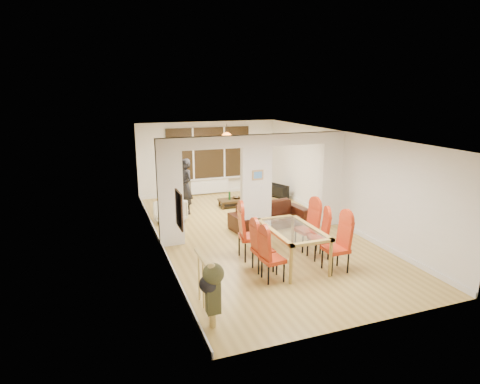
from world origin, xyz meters
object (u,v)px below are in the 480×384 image
dining_chair_lb (263,247)px  dining_chair_rc (306,227)px  dining_chair_rb (319,236)px  coffee_table (236,203)px  dining_chair_ra (336,245)px  sofa (269,215)px  dining_table (292,246)px  bottle (230,195)px  dining_chair_lc (250,233)px  television (277,192)px  armchair (171,212)px  dining_chair_la (273,256)px  bowl (236,198)px  person (185,187)px

dining_chair_lb → dining_chair_rc: 1.57m
dining_chair_rb → coffee_table: (-0.37, 4.51, -0.39)m
dining_chair_ra → coffee_table: 5.25m
sofa → coffee_table: bearing=87.5°
coffee_table → dining_table: bearing=-94.1°
bottle → dining_chair_lc: bearing=-102.0°
dining_table → dining_chair_rc: 0.95m
bottle → dining_chair_rc: bearing=-81.7°
television → bottle: size_ratio=3.29×
armchair → coffee_table: bearing=76.0°
dining_chair_la → bowl: (1.08, 5.20, -0.24)m
person → coffee_table: (1.67, 0.20, -0.72)m
coffee_table → bowl: 0.17m
dining_table → bottle: (0.12, 4.58, -0.02)m
dining_chair_la → armchair: dining_chair_la is taller
dining_chair_la → coffee_table: 5.26m
armchair → dining_table: bearing=-8.0°
television → dining_chair_lc: bearing=126.9°
dining_chair_ra → bowl: dining_chair_ra is taller
dining_table → dining_chair_lc: dining_chair_lc is taller
dining_table → person: 4.61m
dining_chair_lc → dining_chair_rc: bearing=9.7°
dining_chair_lb → television: dining_chair_lb is taller
dining_chair_rb → sofa: 2.34m
dining_chair_lb → coffee_table: (1.04, 4.67, -0.39)m
armchair → bottle: size_ratio=2.55×
armchair → coffee_table: (2.27, 0.91, -0.20)m
dining_table → dining_chair_rb: (0.70, 0.08, 0.11)m
dining_chair_rb → armchair: 4.47m
dining_chair_lb → bottle: size_ratio=3.68×
dining_chair_lb → dining_chair_lc: size_ratio=0.86×
dining_table → coffee_table: dining_table is taller
television → coffee_table: 1.69m
bottle → dining_chair_lb: bearing=-100.1°
coffee_table → bowl: size_ratio=4.61×
dining_table → dining_chair_lc: bearing=140.6°
armchair → bottle: bearing=77.6°
dining_table → bowl: 4.66m
dining_chair_la → dining_chair_rb: bearing=17.9°
coffee_table → sofa: bearing=-84.3°
dining_chair_lc → person: person is taller
dining_chair_lb → dining_chair_ra: 1.50m
sofa → dining_chair_rb: bearing=-94.5°
dining_chair_ra → armchair: 5.06m
armchair → person: size_ratio=0.42×
dining_table → dining_chair_rb: dining_chair_rb is taller
armchair → dining_chair_la: bearing=-19.5°
television → person: bearing=78.2°
sofa → coffee_table: (-0.22, 2.19, -0.19)m
person → bottle: 1.55m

